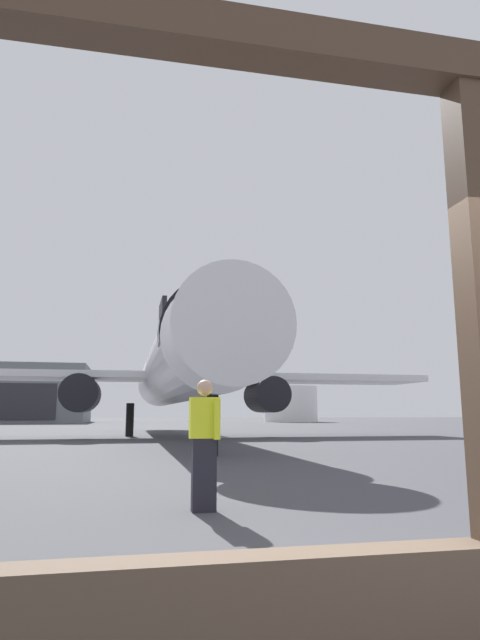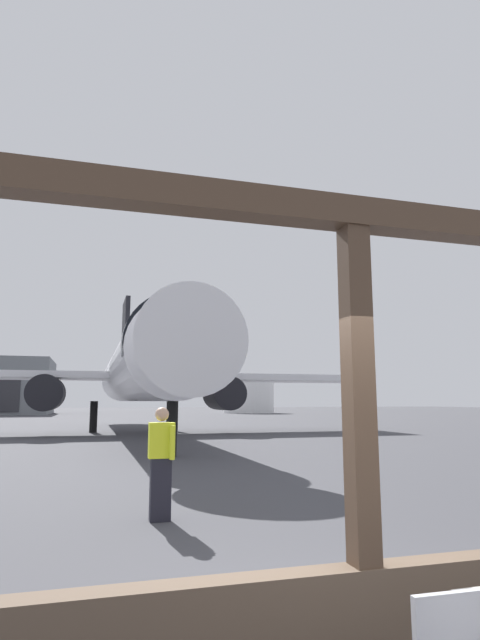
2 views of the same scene
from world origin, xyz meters
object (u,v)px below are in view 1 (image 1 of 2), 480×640
object	(u,v)px
distant_hangar	(4,394)
fuel_storage_tank	(290,404)
ground_crew_worker	(204,442)
airplane	(177,371)

from	to	relation	value
distant_hangar	fuel_storage_tank	xyz separation A→B (m)	(40.71, -2.79, -1.28)
ground_crew_worker	fuel_storage_tank	world-z (taller)	fuel_storage_tank
airplane	distant_hangar	world-z (taller)	airplane
airplane	ground_crew_worker	world-z (taller)	airplane
airplane	fuel_storage_tank	bearing A→B (deg)	66.21
airplane	fuel_storage_tank	size ratio (longest dim) A/B	4.04
airplane	ground_crew_worker	xyz separation A→B (m)	(-1.57, -21.62, -2.64)
distant_hangar	fuel_storage_tank	distance (m)	40.83
airplane	fuel_storage_tank	world-z (taller)	airplane
ground_crew_worker	distant_hangar	xyz separation A→B (m)	(-17.77, 72.90, 2.98)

